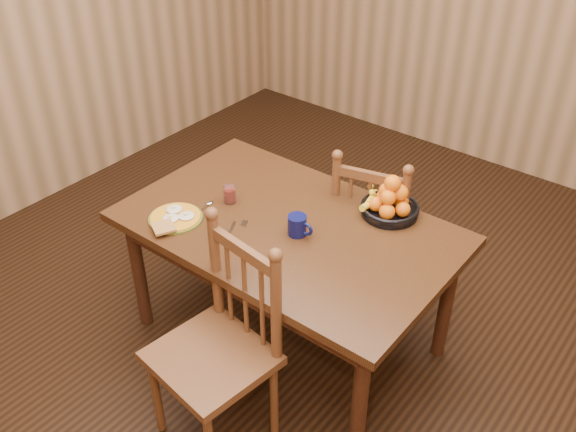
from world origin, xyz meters
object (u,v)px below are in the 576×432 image
Objects in this scene: chair_far at (374,229)px; coffee_mug at (298,225)px; chair_near at (219,349)px; breakfast_plate at (175,218)px; dining_table at (288,239)px; fruit_bowl at (390,202)px.

coffee_mug is at bearing 68.34° from chair_far.
breakfast_plate is at bearing 158.04° from chair_near.
fruit_bowl reaches higher than dining_table.
dining_table is 1.64× the size of chair_far.
chair_far is 1.11m from breakfast_plate.
chair_far is 1.20m from chair_near.
dining_table is 1.54× the size of chair_near.
chair_far is (0.16, 0.56, -0.19)m from dining_table.
chair_far reaches higher than coffee_mug.
chair_near is 3.41× the size of breakfast_plate.
dining_table is at bearing 108.84° from chair_near.
chair_near is (-0.03, -1.20, 0.03)m from chair_far.
fruit_bowl is (0.21, 1.02, 0.31)m from chair_near.
chair_far is 0.94× the size of chair_near.
chair_far reaches higher than breakfast_plate.
dining_table is at bearing 158.67° from coffee_mug.
dining_table is 4.94× the size of fruit_bowl.
chair_far is at bearing 73.84° from dining_table.
coffee_mug is (-0.08, -0.59, 0.33)m from chair_far.
chair_near is 0.72m from breakfast_plate.
chair_far reaches higher than fruit_bowl.
chair_near is at bearing 74.07° from chair_far.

